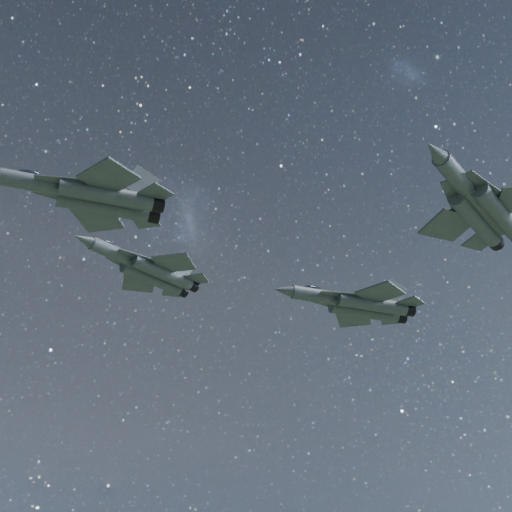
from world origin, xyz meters
TOP-DOWN VIEW (x-y plane):
  - jet_lead at (-17.63, 3.50)m, footprint 18.48×12.43m
  - jet_left at (-6.17, 12.82)m, footprint 16.85×11.71m
  - jet_right at (6.86, -21.81)m, footprint 17.31×11.69m
  - jet_slot at (18.37, 4.77)m, footprint 18.91×12.71m

SIDE VIEW (x-z plane):
  - jet_right at x=6.86m, z-range 136.30..140.66m
  - jet_slot at x=18.37m, z-range 140.94..145.71m
  - jet_left at x=-6.17m, z-range 141.48..145.71m
  - jet_lead at x=-17.63m, z-range 141.28..145.95m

